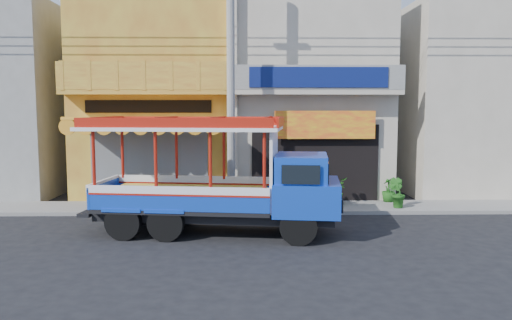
{
  "coord_description": "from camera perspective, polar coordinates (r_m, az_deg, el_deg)",
  "views": [
    {
      "loc": [
        -0.5,
        -13.02,
        3.47
      ],
      "look_at": [
        -0.2,
        2.5,
        1.87
      ],
      "focal_mm": 35.0,
      "sensor_mm": 36.0,
      "label": 1
    }
  ],
  "objects": [
    {
      "name": "shophouse_left",
      "position": [
        21.28,
        -10.67,
        7.5
      ],
      "size": [
        6.0,
        7.5,
        8.24
      ],
      "color": "#B36D27",
      "rests_on": "ground"
    },
    {
      "name": "ground",
      "position": [
        13.48,
        1.06,
        -9.03
      ],
      "size": [
        90.0,
        90.0,
        0.0
      ],
      "primitive_type": "plane",
      "color": "black",
      "rests_on": "ground"
    },
    {
      "name": "songthaew_truck",
      "position": [
        13.71,
        -2.7,
        -2.12
      ],
      "size": [
        7.17,
        3.12,
        3.24
      ],
      "color": "black",
      "rests_on": "ground"
    },
    {
      "name": "green_sign",
      "position": [
        17.41,
        -14.5,
        -4.0
      ],
      "size": [
        0.62,
        0.49,
        1.0
      ],
      "color": "black",
      "rests_on": "sidewalk"
    },
    {
      "name": "filler_building_right",
      "position": [
        23.07,
        23.36,
        6.22
      ],
      "size": [
        6.0,
        6.0,
        7.6
      ],
      "primitive_type": "cube",
      "color": "#AFA58F",
      "rests_on": "ground"
    },
    {
      "name": "shophouse_right",
      "position": [
        21.14,
        5.73,
        7.58
      ],
      "size": [
        6.0,
        6.75,
        8.24
      ],
      "color": "#AFA58F",
      "rests_on": "ground"
    },
    {
      "name": "sidewalk",
      "position": [
        17.36,
        0.56,
        -5.44
      ],
      "size": [
        30.0,
        2.0,
        0.12
      ],
      "primitive_type": "cube",
      "color": "slate",
      "rests_on": "ground"
    },
    {
      "name": "potted_plant_a",
      "position": [
        17.75,
        9.01,
        -3.52
      ],
      "size": [
        1.09,
        1.12,
        0.94
      ],
      "primitive_type": "imported",
      "rotation": [
        0.0,
        0.0,
        0.98
      ],
      "color": "#1F5718",
      "rests_on": "sidewalk"
    },
    {
      "name": "potted_plant_c",
      "position": [
        18.67,
        14.92,
        -3.26
      ],
      "size": [
        0.7,
        0.7,
        0.89
      ],
      "primitive_type": "imported",
      "rotation": [
        0.0,
        0.0,
        4.07
      ],
      "color": "#1F5718",
      "rests_on": "sidewalk"
    },
    {
      "name": "utility_pole",
      "position": [
        16.39,
        -2.39,
        11.35
      ],
      "size": [
        28.0,
        0.26,
        9.0
      ],
      "color": "gray",
      "rests_on": "ground"
    },
    {
      "name": "party_pilaster",
      "position": [
        17.88,
        -2.74,
        7.58
      ],
      "size": [
        0.35,
        0.3,
        8.0
      ],
      "primitive_type": "cube",
      "color": "#AFA58F",
      "rests_on": "ground"
    },
    {
      "name": "potted_plant_b",
      "position": [
        17.62,
        15.79,
        -3.63
      ],
      "size": [
        0.71,
        0.71,
        1.01
      ],
      "primitive_type": "imported",
      "rotation": [
        0.0,
        0.0,
        2.37
      ],
      "color": "#1F5718",
      "rests_on": "sidewalk"
    }
  ]
}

